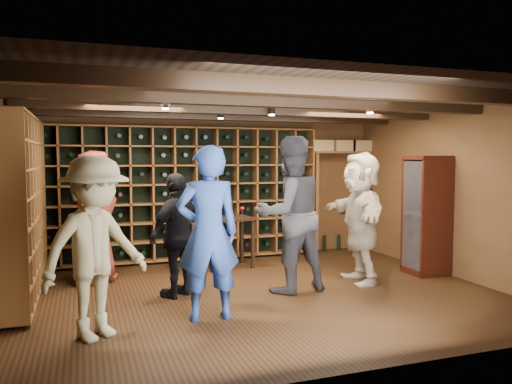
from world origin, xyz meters
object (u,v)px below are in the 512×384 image
object	(u,v)px
man_blue_shirt	(208,233)
man_grey_suit	(290,214)
guest_red_floral	(94,217)
display_cabinet	(426,217)
tasting_table	(219,223)
guest_khaki	(95,248)
guest_beige	(361,217)
guest_woman_black	(178,235)

from	to	relation	value
man_blue_shirt	man_grey_suit	distance (m)	1.50
guest_red_floral	display_cabinet	bearing A→B (deg)	-76.86
man_grey_suit	guest_red_floral	xyz separation A→B (m)	(-2.40, 1.32, -0.09)
man_grey_suit	tasting_table	xyz separation A→B (m)	(-0.54, 1.60, -0.30)
display_cabinet	tasting_table	size ratio (longest dim) A/B	1.56
man_blue_shirt	guest_red_floral	bearing A→B (deg)	-60.55
man_grey_suit	guest_khaki	world-z (taller)	man_grey_suit
guest_red_floral	guest_beige	world-z (taller)	guest_red_floral
display_cabinet	guest_khaki	distance (m)	4.90
guest_beige	tasting_table	bearing A→B (deg)	-121.23
display_cabinet	guest_khaki	world-z (taller)	guest_khaki
guest_khaki	man_blue_shirt	bearing A→B (deg)	-24.48
man_blue_shirt	tasting_table	distance (m)	2.50
guest_khaki	guest_woman_black	bearing A→B (deg)	16.28
man_blue_shirt	man_grey_suit	world-z (taller)	man_grey_suit
display_cabinet	guest_woman_black	bearing A→B (deg)	179.59
man_blue_shirt	guest_beige	size ratio (longest dim) A/B	1.03
display_cabinet	guest_woman_black	size ratio (longest dim) A/B	1.12
guest_woman_black	man_blue_shirt	bearing A→B (deg)	62.77
display_cabinet	guest_beige	size ratio (longest dim) A/B	0.95
display_cabinet	man_blue_shirt	distance (m)	3.74
guest_khaki	guest_red_floral	bearing A→B (deg)	55.81
display_cabinet	guest_red_floral	size ratio (longest dim) A/B	0.95
guest_woman_black	guest_khaki	distance (m)	1.58
man_blue_shirt	man_grey_suit	xyz separation A→B (m)	(1.29, 0.78, 0.07)
guest_khaki	guest_beige	bearing A→B (deg)	-16.26
man_grey_suit	guest_woman_black	xyz separation A→B (m)	(-1.42, 0.24, -0.23)
display_cabinet	man_blue_shirt	xyz separation A→B (m)	(-3.60, -0.99, 0.09)
man_grey_suit	guest_khaki	xyz separation A→B (m)	(-2.45, -0.95, -0.13)
guest_khaki	tasting_table	size ratio (longest dim) A/B	1.58
man_blue_shirt	guest_beige	xyz separation A→B (m)	(2.42, 0.91, -0.03)
man_grey_suit	guest_woman_black	size ratio (longest dim) A/B	1.30
man_blue_shirt	guest_beige	distance (m)	2.59
man_grey_suit	guest_beige	distance (m)	1.15
guest_red_floral	man_blue_shirt	bearing A→B (deg)	-125.62
guest_woman_black	guest_beige	bearing A→B (deg)	142.74
man_blue_shirt	man_grey_suit	size ratio (longest dim) A/B	0.93
man_grey_suit	tasting_table	size ratio (longest dim) A/B	1.81
guest_woman_black	tasting_table	bearing A→B (deg)	-157.96
man_blue_shirt	guest_beige	world-z (taller)	man_blue_shirt
display_cabinet	guest_woman_black	xyz separation A→B (m)	(-3.74, 0.03, -0.07)
display_cabinet	man_grey_suit	distance (m)	2.33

